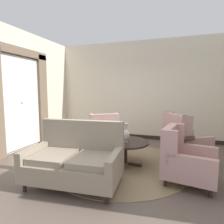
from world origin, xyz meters
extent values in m
plane|color=brown|center=(0.00, 0.00, 0.00)|extent=(7.90, 7.90, 0.00)
cube|color=beige|center=(0.00, 2.68, 1.58)|extent=(5.80, 0.08, 3.16)
cube|color=beige|center=(-2.82, 0.80, 1.58)|extent=(0.08, 3.76, 3.16)
cube|color=black|center=(0.00, 2.63, 0.06)|extent=(5.64, 0.03, 0.12)
cylinder|color=#847051|center=(0.00, 0.30, 0.01)|extent=(2.95, 2.95, 0.01)
cube|color=silver|center=(-2.76, 0.43, 1.26)|extent=(0.03, 1.22, 2.31)
cube|color=white|center=(-2.74, 0.43, 1.26)|extent=(0.02, 1.30, 2.39)
cube|color=white|center=(-2.74, 0.43, 1.26)|extent=(0.02, 0.04, 2.31)
cube|color=white|center=(-2.74, 0.43, 1.26)|extent=(0.02, 1.22, 0.04)
cube|color=#75604C|center=(-2.70, 1.22, 1.31)|extent=(0.10, 0.32, 2.61)
cube|color=#75604C|center=(-2.70, 0.43, 2.57)|extent=(0.10, 1.90, 0.20)
cylinder|color=black|center=(0.12, 0.27, 0.50)|extent=(1.00, 1.00, 0.04)
cylinder|color=black|center=(0.12, 0.27, 0.26)|extent=(0.10, 0.10, 0.43)
cube|color=black|center=(0.34, 0.25, 0.04)|extent=(0.28, 0.08, 0.07)
cube|color=black|center=(-0.01, 0.45, 0.04)|extent=(0.22, 0.26, 0.07)
cube|color=black|center=(0.04, 0.07, 0.04)|extent=(0.17, 0.28, 0.07)
cylinder|color=beige|center=(0.15, 0.21, 0.53)|extent=(0.09, 0.09, 0.02)
ellipsoid|color=beige|center=(0.15, 0.21, 0.66)|extent=(0.16, 0.16, 0.24)
cylinder|color=beige|center=(0.15, 0.21, 0.84)|extent=(0.06, 0.06, 0.12)
torus|color=beige|center=(0.15, 0.21, 0.90)|extent=(0.10, 0.10, 0.02)
cube|color=gray|center=(-0.45, -0.87, 0.29)|extent=(1.61, 1.02, 0.29)
cube|color=gray|center=(-0.48, -0.50, 0.74)|extent=(1.54, 0.27, 0.62)
cube|color=gray|center=(-0.78, -0.94, 0.48)|extent=(0.67, 0.74, 0.10)
cube|color=gray|center=(-0.11, -0.88, 0.48)|extent=(0.67, 0.74, 0.10)
cube|color=gray|center=(-1.16, -0.98, 0.53)|extent=(0.18, 0.80, 0.20)
cube|color=gray|center=(0.26, -0.86, 0.53)|extent=(0.18, 0.80, 0.20)
cylinder|color=black|center=(-1.08, -1.30, 0.07)|extent=(0.06, 0.06, 0.14)
cylinder|color=black|center=(0.25, -1.18, 0.07)|extent=(0.06, 0.06, 0.14)
cylinder|color=black|center=(-1.15, -0.56, 0.07)|extent=(0.06, 0.06, 0.14)
cylinder|color=black|center=(0.18, -0.45, 0.07)|extent=(0.06, 0.06, 0.14)
cube|color=tan|center=(-0.81, 1.30, 0.30)|extent=(1.10, 1.14, 0.32)
cube|color=tan|center=(-0.62, 0.99, 0.72)|extent=(0.71, 0.52, 0.53)
cube|color=tan|center=(-0.39, 1.24, 0.78)|extent=(0.19, 0.22, 0.40)
cube|color=tan|center=(-0.94, 0.89, 0.78)|extent=(0.19, 0.22, 0.40)
cube|color=tan|center=(-0.56, 1.51, 0.56)|extent=(0.50, 0.71, 0.21)
cube|color=tan|center=(-1.11, 1.17, 0.56)|extent=(0.50, 0.71, 0.21)
cylinder|color=black|center=(-0.75, 1.76, 0.07)|extent=(0.06, 0.06, 0.14)
cylinder|color=black|center=(-1.25, 1.45, 0.07)|extent=(0.06, 0.06, 0.14)
cylinder|color=black|center=(-0.37, 1.15, 0.07)|extent=(0.06, 0.06, 0.14)
cylinder|color=black|center=(-0.87, 0.84, 0.07)|extent=(0.06, 0.06, 0.14)
cube|color=tan|center=(1.38, -0.16, 0.27)|extent=(0.95, 0.92, 0.26)
cube|color=tan|center=(1.04, -0.11, 0.68)|extent=(0.27, 0.81, 0.56)
cube|color=tan|center=(1.07, -0.46, 0.75)|extent=(0.21, 0.13, 0.42)
cube|color=tan|center=(1.18, 0.22, 0.75)|extent=(0.21, 0.13, 0.42)
cube|color=tan|center=(1.37, -0.52, 0.50)|extent=(0.74, 0.22, 0.19)
cube|color=tan|center=(1.49, 0.17, 0.50)|extent=(0.74, 0.22, 0.19)
cylinder|color=black|center=(1.66, -0.53, 0.07)|extent=(0.06, 0.06, 0.14)
cylinder|color=black|center=(1.76, 0.09, 0.07)|extent=(0.06, 0.06, 0.14)
cylinder|color=black|center=(0.99, -0.42, 0.07)|extent=(0.06, 0.06, 0.14)
cylinder|color=black|center=(1.10, 0.21, 0.07)|extent=(0.06, 0.06, 0.14)
cube|color=tan|center=(1.37, 0.97, 0.28)|extent=(1.10, 1.10, 0.29)
cube|color=tan|center=(1.08, 0.79, 0.75)|extent=(0.54, 0.74, 0.65)
cube|color=tan|center=(1.34, 0.55, 0.83)|extent=(0.22, 0.19, 0.49)
cube|color=tan|center=(0.98, 1.13, 0.83)|extent=(0.22, 0.19, 0.49)
cube|color=tan|center=(1.59, 0.71, 0.52)|extent=(0.65, 0.46, 0.18)
cube|color=tan|center=(1.23, 1.29, 0.52)|extent=(0.65, 0.46, 0.18)
cylinder|color=black|center=(1.81, 0.88, 0.07)|extent=(0.06, 0.06, 0.14)
cylinder|color=black|center=(1.47, 1.41, 0.07)|extent=(0.06, 0.06, 0.14)
cylinder|color=black|center=(1.26, 0.53, 0.07)|extent=(0.06, 0.06, 0.14)
cylinder|color=black|center=(0.93, 1.06, 0.07)|extent=(0.06, 0.06, 0.14)
cylinder|color=black|center=(1.22, 0.48, 0.65)|extent=(0.55, 0.55, 0.03)
cylinder|color=black|center=(1.22, 0.48, 0.32)|extent=(0.07, 0.07, 0.64)
cylinder|color=black|center=(1.22, 0.48, 0.02)|extent=(0.36, 0.36, 0.04)
camera|label=1|loc=(1.14, -3.54, 1.58)|focal=30.59mm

